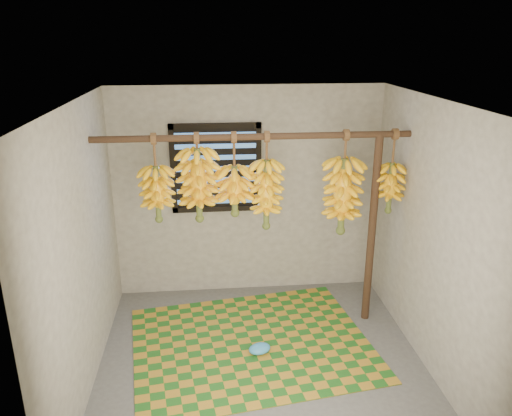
{
  "coord_description": "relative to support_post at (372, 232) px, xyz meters",
  "views": [
    {
      "loc": [
        -0.44,
        -3.87,
        2.9
      ],
      "look_at": [
        0.0,
        0.55,
        1.35
      ],
      "focal_mm": 35.0,
      "sensor_mm": 36.0,
      "label": 1
    }
  ],
  "objects": [
    {
      "name": "banana_bunch_f",
      "position": [
        0.15,
        0.0,
        0.46
      ],
      "size": [
        0.29,
        0.29,
        0.85
      ],
      "color": "brown",
      "rests_on": "hanging_pole"
    },
    {
      "name": "window",
      "position": [
        -1.55,
        0.78,
        0.5
      ],
      "size": [
        1.0,
        0.04,
        1.0
      ],
      "color": "black",
      "rests_on": "wall_back"
    },
    {
      "name": "banana_bunch_b",
      "position": [
        -1.73,
        -0.0,
        0.55
      ],
      "size": [
        0.39,
        0.39,
        0.86
      ],
      "color": "brown",
      "rests_on": "hanging_pole"
    },
    {
      "name": "plastic_bag",
      "position": [
        -1.2,
        -0.53,
        -0.94
      ],
      "size": [
        0.26,
        0.23,
        0.09
      ],
      "primitive_type": "ellipsoid",
      "rotation": [
        0.0,
        0.0,
        0.35
      ],
      "color": "#3995D6",
      "rests_on": "woven_mat"
    },
    {
      "name": "banana_bunch_e",
      "position": [
        -0.33,
        0.0,
        0.39
      ],
      "size": [
        0.37,
        0.37,
        1.04
      ],
      "color": "brown",
      "rests_on": "hanging_pole"
    },
    {
      "name": "support_post",
      "position": [
        0.0,
        0.0,
        0.0
      ],
      "size": [
        0.08,
        0.08,
        2.0
      ],
      "primitive_type": "cylinder",
      "color": "#3C281B",
      "rests_on": "floor"
    },
    {
      "name": "ceiling",
      "position": [
        -1.2,
        -0.7,
        1.4
      ],
      "size": [
        3.0,
        3.0,
        0.01
      ],
      "primitive_type": "cube",
      "color": "silver",
      "rests_on": "wall_back"
    },
    {
      "name": "hanging_pole",
      "position": [
        -1.2,
        0.0,
        1.0
      ],
      "size": [
        3.0,
        0.06,
        0.06
      ],
      "primitive_type": "cylinder",
      "rotation": [
        0.0,
        1.57,
        0.0
      ],
      "color": "#3C281B",
      "rests_on": "wall_left"
    },
    {
      "name": "floor",
      "position": [
        -1.2,
        -0.7,
        -1.0
      ],
      "size": [
        3.0,
        3.0,
        0.01
      ],
      "primitive_type": "cube",
      "color": "#4F4F4F",
      "rests_on": "ground"
    },
    {
      "name": "banana_bunch_c",
      "position": [
        -1.39,
        0.0,
        0.48
      ],
      "size": [
        0.34,
        0.34,
        0.81
      ],
      "color": "brown",
      "rests_on": "hanging_pole"
    },
    {
      "name": "wall_back",
      "position": [
        -1.2,
        0.8,
        0.2
      ],
      "size": [
        3.0,
        0.01,
        2.4
      ],
      "primitive_type": "cube",
      "color": "slate",
      "rests_on": "floor"
    },
    {
      "name": "banana_bunch_a",
      "position": [
        -2.12,
        0.0,
        0.47
      ],
      "size": [
        0.32,
        0.32,
        0.85
      ],
      "color": "brown",
      "rests_on": "hanging_pole"
    },
    {
      "name": "banana_bunch_d",
      "position": [
        -1.08,
        0.0,
        0.43
      ],
      "size": [
        0.31,
        0.31,
        0.96
      ],
      "color": "brown",
      "rests_on": "hanging_pole"
    },
    {
      "name": "woven_mat",
      "position": [
        -1.27,
        -0.36,
        -0.99
      ],
      "size": [
        2.52,
        2.13,
        0.01
      ],
      "primitive_type": "cube",
      "rotation": [
        0.0,
        0.0,
        0.14
      ],
      "color": "#1E5D1B",
      "rests_on": "floor"
    },
    {
      "name": "wall_right",
      "position": [
        0.3,
        -0.7,
        0.2
      ],
      "size": [
        0.01,
        3.0,
        2.4
      ],
      "primitive_type": "cube",
      "color": "slate",
      "rests_on": "floor"
    },
    {
      "name": "wall_left",
      "position": [
        -2.71,
        -0.7,
        0.2
      ],
      "size": [
        0.01,
        3.0,
        2.4
      ],
      "primitive_type": "cube",
      "color": "slate",
      "rests_on": "floor"
    }
  ]
}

